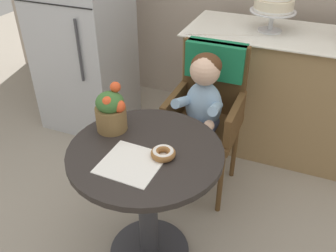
% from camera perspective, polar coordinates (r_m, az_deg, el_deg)
% --- Properties ---
extents(ground_plane, '(8.00, 8.00, 0.00)m').
position_cam_1_polar(ground_plane, '(2.18, -2.87, -18.97)').
color(ground_plane, gray).
extents(cafe_table, '(0.72, 0.72, 0.72)m').
position_cam_1_polar(cafe_table, '(1.80, -3.33, -9.09)').
color(cafe_table, '#282321').
rests_on(cafe_table, ground).
extents(wicker_chair, '(0.42, 0.45, 0.95)m').
position_cam_1_polar(wicker_chair, '(2.25, 6.47, 4.58)').
color(wicker_chair, brown).
rests_on(wicker_chair, ground).
extents(seated_child, '(0.27, 0.32, 0.73)m').
position_cam_1_polar(seated_child, '(2.11, 5.30, 3.59)').
color(seated_child, '#8CADCC').
rests_on(seated_child, ground).
extents(paper_napkin, '(0.26, 0.26, 0.00)m').
position_cam_1_polar(paper_napkin, '(1.59, -5.78, -5.80)').
color(paper_napkin, white).
rests_on(paper_napkin, cafe_table).
extents(donut_front, '(0.11, 0.11, 0.04)m').
position_cam_1_polar(donut_front, '(1.61, -0.76, -4.24)').
color(donut_front, '#936033').
rests_on(donut_front, cafe_table).
extents(flower_vase, '(0.16, 0.15, 0.24)m').
position_cam_1_polar(flower_vase, '(1.76, -8.92, 2.44)').
color(flower_vase, brown).
rests_on(flower_vase, cafe_table).
extents(display_counter, '(1.56, 0.62, 0.90)m').
position_cam_1_polar(display_counter, '(2.79, 18.86, 4.56)').
color(display_counter, '#93754C').
rests_on(display_counter, ground).
extents(tiered_cake_stand, '(0.30, 0.30, 0.34)m').
position_cam_1_polar(tiered_cake_stand, '(2.57, 16.33, 18.39)').
color(tiered_cake_stand, silver).
rests_on(tiered_cake_stand, display_counter).
extents(refrigerator, '(0.64, 0.63, 1.70)m').
position_cam_1_polar(refrigerator, '(2.95, -13.38, 15.44)').
color(refrigerator, '#B7BABF').
rests_on(refrigerator, ground).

